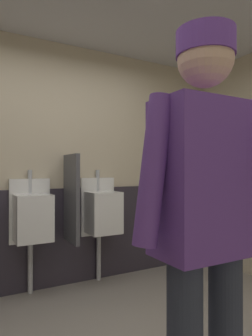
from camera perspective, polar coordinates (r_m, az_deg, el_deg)
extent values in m
cube|color=beige|center=(3.33, -15.19, 0.85)|extent=(4.99, 0.12, 2.62)
cube|color=#2D2833|center=(3.34, -14.90, -12.82)|extent=(4.39, 0.03, 1.04)
cube|color=white|center=(3.23, -17.91, -7.73)|extent=(0.40, 0.05, 0.65)
cube|color=white|center=(3.07, -17.29, -9.05)|extent=(0.34, 0.30, 0.45)
cylinder|color=#B7BABF|center=(3.20, -17.86, -2.50)|extent=(0.04, 0.04, 0.24)
cylinder|color=#B7BABF|center=(3.31, -17.79, -17.31)|extent=(0.05, 0.05, 0.55)
cube|color=white|center=(3.45, -5.51, -7.27)|extent=(0.40, 0.05, 0.65)
cube|color=white|center=(3.31, -4.32, -8.45)|extent=(0.34, 0.30, 0.45)
cylinder|color=#B7BABF|center=(3.42, -5.44, -2.38)|extent=(0.04, 0.04, 0.24)
cylinder|color=#B7BABF|center=(3.53, -5.24, -16.25)|extent=(0.05, 0.05, 0.55)
cube|color=#4C4C51|center=(3.12, -10.38, -5.69)|extent=(0.04, 0.40, 0.90)
cube|color=#60388C|center=(1.25, 14.95, -1.87)|extent=(0.42, 0.24, 0.62)
cylinder|color=#60388C|center=(1.09, 5.18, -0.35)|extent=(0.17, 0.09, 0.56)
sphere|color=#D8AD8C|center=(1.33, 14.91, 19.38)|extent=(0.23, 0.23, 0.23)
cylinder|color=#60388C|center=(1.35, 14.90, 21.88)|extent=(0.24, 0.24, 0.10)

